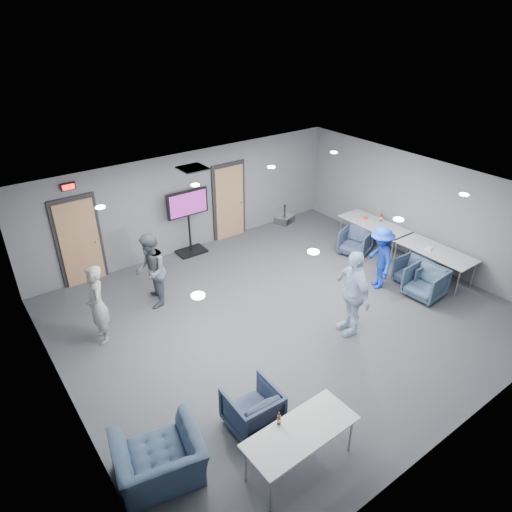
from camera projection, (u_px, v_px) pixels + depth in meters
floor at (284, 315)px, 9.98m from camera, size 9.00×9.00×0.00m
ceiling at (288, 200)px, 8.67m from camera, size 9.00×9.00×0.00m
wall_back at (190, 202)px, 12.14m from camera, size 9.00×0.02×2.70m
wall_front at (464, 373)px, 6.50m from camera, size 9.00×0.02×2.70m
wall_left at (60, 347)px, 6.99m from camera, size 0.02×8.00×2.70m
wall_right at (422, 210)px, 11.65m from camera, size 0.02×8.00×2.70m
door_left at (80, 242)px, 10.70m from camera, size 1.06×0.17×2.24m
door_right at (229, 202)px, 12.87m from camera, size 1.06×0.17×2.24m
exit_sign at (68, 187)px, 10.01m from camera, size 0.32×0.08×0.16m
hvac_diffuser at (193, 168)px, 10.39m from camera, size 0.60×0.60×0.03m
downlights at (288, 201)px, 8.67m from camera, size 6.18×3.78×0.02m
person_a at (97, 305)px, 8.86m from camera, size 0.50×0.67×1.68m
person_b at (151, 271)px, 9.94m from camera, size 0.93×1.03×1.73m
person_c at (352, 293)px, 9.08m from camera, size 0.72×1.17×1.85m
person_d at (380, 258)px, 10.63m from camera, size 0.99×1.15×1.55m
chair_right_a at (355, 242)px, 12.29m from camera, size 0.98×0.97×0.70m
chair_right_b at (412, 271)px, 11.00m from camera, size 0.72×0.70×0.64m
chair_right_c at (425, 283)px, 10.46m from camera, size 0.86×0.84×0.73m
chair_front_a at (252, 409)px, 7.20m from camera, size 0.81×0.83×0.73m
chair_front_b at (159, 460)px, 6.36m from camera, size 1.39×1.27×0.78m
table_right_a at (375, 225)px, 12.42m from camera, size 0.82×1.98×0.73m
table_right_b at (435, 252)px, 11.08m from camera, size 0.80×1.93×0.73m
table_front_left at (301, 433)px, 6.41m from camera, size 1.71×0.74×0.73m
bottle_front at (279, 420)px, 6.45m from camera, size 0.06×0.06×0.23m
bottle_right at (381, 218)px, 12.48m from camera, size 0.08×0.08×0.29m
snack_box at (365, 218)px, 12.68m from camera, size 0.20×0.16×0.04m
wrapper at (429, 249)px, 11.09m from camera, size 0.22×0.18×0.04m
tv_stand at (189, 218)px, 12.02m from camera, size 1.16×0.55×1.78m
projector at (285, 219)px, 8.62m from camera, size 0.39×0.37×0.35m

